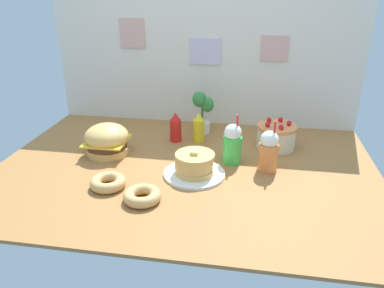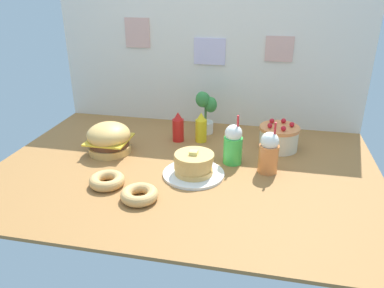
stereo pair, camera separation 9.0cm
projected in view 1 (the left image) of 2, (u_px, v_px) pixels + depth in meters
ground_plane at (185, 169)px, 2.39m from camera, size 2.42×1.71×0.02m
back_wall at (204, 57)px, 2.93m from camera, size 2.42×0.04×1.08m
burger at (107, 140)px, 2.54m from camera, size 0.29×0.29×0.21m
pancake_stack at (194, 166)px, 2.27m from camera, size 0.38×0.38×0.16m
layer_cake at (276, 136)px, 2.64m from camera, size 0.28×0.28×0.20m
ketchup_bottle at (176, 128)px, 2.74m from camera, size 0.08×0.08×0.22m
mustard_bottle at (199, 128)px, 2.74m from camera, size 0.08×0.08×0.22m
cream_soda_cup at (232, 144)px, 2.40m from camera, size 0.12×0.12×0.33m
orange_float_cup at (268, 151)px, 2.30m from camera, size 0.12×0.12×0.33m
donut_pink_glaze at (108, 182)px, 2.14m from camera, size 0.21×0.21×0.06m
donut_chocolate at (142, 195)px, 2.01m from camera, size 0.21×0.21×0.06m
potted_plant at (202, 110)px, 2.86m from camera, size 0.16×0.13×0.34m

